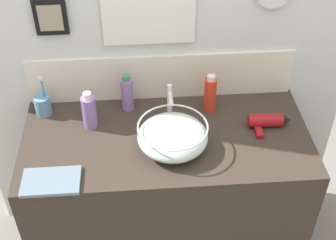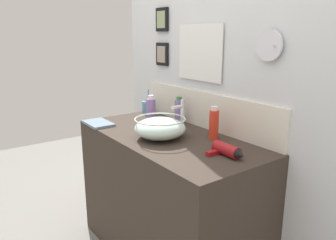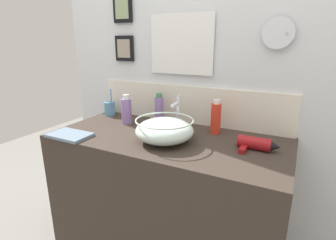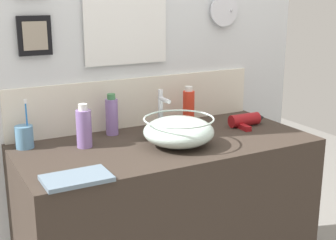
{
  "view_description": "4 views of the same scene",
  "coord_description": "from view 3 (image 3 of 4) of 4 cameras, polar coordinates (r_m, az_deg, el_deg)",
  "views": [
    {
      "loc": [
        -0.11,
        -1.58,
        2.3
      ],
      "look_at": [
        0.01,
        0.0,
        0.97
      ],
      "focal_mm": 50.0,
      "sensor_mm": 36.0,
      "label": 1
    },
    {
      "loc": [
        1.59,
        -1.14,
        1.47
      ],
      "look_at": [
        0.01,
        0.0,
        0.97
      ],
      "focal_mm": 35.0,
      "sensor_mm": 36.0,
      "label": 2
    },
    {
      "loc": [
        0.63,
        -1.23,
        1.38
      ],
      "look_at": [
        0.01,
        0.0,
        0.97
      ],
      "focal_mm": 28.0,
      "sensor_mm": 36.0,
      "label": 3
    },
    {
      "loc": [
        -0.94,
        -1.76,
        1.51
      ],
      "look_at": [
        0.01,
        0.0,
        0.97
      ],
      "focal_mm": 50.0,
      "sensor_mm": 36.0,
      "label": 4
    }
  ],
  "objects": [
    {
      "name": "hand_towel",
      "position": [
        1.58,
        -20.65,
        -3.08
      ],
      "size": [
        0.24,
        0.15,
        0.02
      ],
      "primitive_type": "cube",
      "color": "slate",
      "rests_on": "vanity_counter"
    },
    {
      "name": "soap_dispenser",
      "position": [
        1.71,
        -9.01,
        2.04
      ],
      "size": [
        0.07,
        0.07,
        0.19
      ],
      "color": "#8C6BB2",
      "rests_on": "vanity_counter"
    },
    {
      "name": "spray_bottle",
      "position": [
        1.53,
        10.37,
        0.47
      ],
      "size": [
        0.06,
        0.06,
        0.2
      ],
      "color": "red",
      "rests_on": "vanity_counter"
    },
    {
      "name": "faucet",
      "position": [
        1.51,
        2.11,
        1.61
      ],
      "size": [
        0.02,
        0.09,
        0.22
      ],
      "color": "silver",
      "rests_on": "vanity_counter"
    },
    {
      "name": "lotion_bottle",
      "position": [
        1.71,
        -1.91,
        2.4
      ],
      "size": [
        0.06,
        0.06,
        0.19
      ],
      "color": "#8C6BB2",
      "rests_on": "vanity_counter"
    },
    {
      "name": "toothbrush_cup",
      "position": [
        1.94,
        -12.58,
        2.49
      ],
      "size": [
        0.08,
        0.08,
        0.21
      ],
      "color": "#598CB2",
      "rests_on": "vanity_counter"
    },
    {
      "name": "back_panel",
      "position": [
        1.7,
        5.07,
        10.94
      ],
      "size": [
        1.9,
        0.09,
        2.42
      ],
      "color": "silver",
      "rests_on": "ground"
    },
    {
      "name": "hair_drier",
      "position": [
        1.36,
        18.73,
        -5.0
      ],
      "size": [
        0.2,
        0.13,
        0.06
      ],
      "color": "maroon",
      "rests_on": "vanity_counter"
    },
    {
      "name": "vanity_counter",
      "position": [
        1.68,
        -0.21,
        -17.71
      ],
      "size": [
        1.32,
        0.62,
        0.87
      ],
      "primitive_type": "cube",
      "color": "#382D26",
      "rests_on": "ground"
    },
    {
      "name": "glass_bowl_sink",
      "position": [
        1.38,
        -0.76,
        -2.21
      ],
      "size": [
        0.31,
        0.31,
        0.12
      ],
      "color": "silver",
      "rests_on": "vanity_counter"
    }
  ]
}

